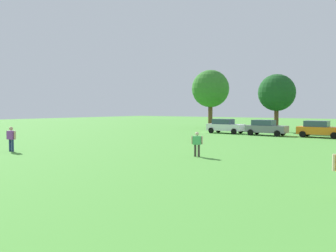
% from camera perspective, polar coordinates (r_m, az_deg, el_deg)
% --- Properties ---
extents(ground_plane, '(160.00, 160.00, 0.00)m').
position_cam_1_polar(ground_plane, '(28.87, 15.57, -3.10)').
color(ground_plane, '#4C9338').
extents(bystander_near_trees, '(0.67, 0.44, 1.50)m').
position_cam_1_polar(bystander_near_trees, '(21.80, 4.65, -2.56)').
color(bystander_near_trees, '#3F3833').
rests_on(bystander_near_trees, ground).
extents(bystander_midfield, '(0.79, 0.40, 1.68)m').
position_cam_1_polar(bystander_midfield, '(26.56, -23.72, -1.59)').
color(bystander_midfield, navy).
rests_on(bystander_midfield, ground).
extents(parked_car_white_0, '(4.30, 2.02, 1.68)m').
position_cam_1_polar(parked_car_white_0, '(42.61, 9.10, 0.01)').
color(parked_car_white_0, white).
rests_on(parked_car_white_0, ground).
extents(parked_car_gray_1, '(4.30, 2.02, 1.68)m').
position_cam_1_polar(parked_car_gray_1, '(40.13, 15.33, -0.23)').
color(parked_car_gray_1, slate).
rests_on(parked_car_gray_1, ground).
extents(parked_car_orange_2, '(4.30, 2.02, 1.68)m').
position_cam_1_polar(parked_car_orange_2, '(39.04, 22.98, -0.44)').
color(parked_car_orange_2, orange).
rests_on(parked_car_orange_2, ground).
extents(tree_far_left, '(5.53, 5.53, 8.61)m').
position_cam_1_polar(tree_far_left, '(53.57, 6.79, 5.90)').
color(tree_far_left, brown).
rests_on(tree_far_left, ground).
extents(tree_center, '(4.63, 4.63, 7.22)m').
position_cam_1_polar(tree_center, '(47.02, 16.94, 5.08)').
color(tree_center, brown).
rests_on(tree_center, ground).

